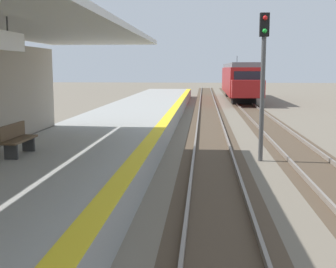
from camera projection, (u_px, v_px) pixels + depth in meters
station_platform at (75, 160)px, 13.99m from camera, size 5.00×80.00×0.91m
track_pair_nearest_platform at (212, 151)px, 17.64m from camera, size 2.34×120.00×0.16m
track_pair_middle at (300, 152)px, 17.37m from camera, size 2.34×120.00×0.16m
approaching_train at (239, 79)px, 47.28m from camera, size 2.93×19.60×4.76m
rail_signal_post at (263, 72)px, 15.57m from camera, size 0.32×0.34×5.20m
platform_bench at (17, 138)px, 12.37m from camera, size 0.45×1.60×0.88m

